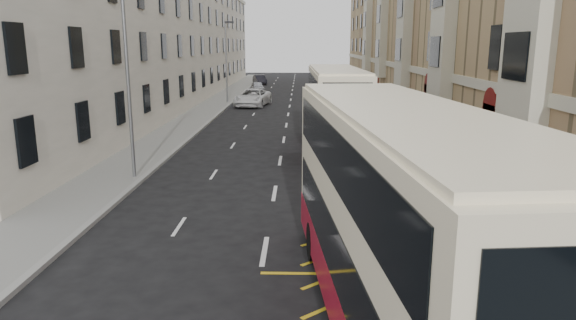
{
  "coord_description": "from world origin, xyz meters",
  "views": [
    {
      "loc": [
        1.03,
        -10.13,
        5.96
      ],
      "look_at": [
        0.63,
        6.76,
        2.13
      ],
      "focal_mm": 32.0,
      "sensor_mm": 36.0,
      "label": 1
    }
  ],
  "objects_px": {
    "street_lamp_near": "(129,75)",
    "car_red": "(317,81)",
    "litter_bin": "(564,302)",
    "pedestrian_far": "(488,218)",
    "double_decker_front": "(398,223)",
    "car_dark": "(260,80)",
    "double_decker_rear": "(335,109)",
    "car_silver": "(258,87)",
    "street_lamp_far": "(227,57)",
    "white_van": "(253,97)"
  },
  "relations": [
    {
      "from": "street_lamp_near",
      "to": "car_red",
      "type": "distance_m",
      "value": 55.14
    },
    {
      "from": "car_red",
      "to": "litter_bin",
      "type": "bearing_deg",
      "value": 90.7
    },
    {
      "from": "litter_bin",
      "to": "pedestrian_far",
      "type": "bearing_deg",
      "value": 93.29
    },
    {
      "from": "double_decker_front",
      "to": "car_red",
      "type": "distance_m",
      "value": 66.41
    },
    {
      "from": "double_decker_front",
      "to": "car_dark",
      "type": "relative_size",
      "value": 2.9
    },
    {
      "from": "street_lamp_near",
      "to": "pedestrian_far",
      "type": "height_order",
      "value": "street_lamp_near"
    },
    {
      "from": "double_decker_rear",
      "to": "car_silver",
      "type": "relative_size",
      "value": 3.05
    },
    {
      "from": "double_decker_front",
      "to": "car_red",
      "type": "height_order",
      "value": "double_decker_front"
    },
    {
      "from": "car_silver",
      "to": "car_red",
      "type": "height_order",
      "value": "car_red"
    },
    {
      "from": "street_lamp_far",
      "to": "litter_bin",
      "type": "height_order",
      "value": "street_lamp_far"
    },
    {
      "from": "car_dark",
      "to": "white_van",
      "type": "bearing_deg",
      "value": -102.38
    },
    {
      "from": "street_lamp_near",
      "to": "double_decker_front",
      "type": "bearing_deg",
      "value": -52.67
    },
    {
      "from": "pedestrian_far",
      "to": "car_red",
      "type": "bearing_deg",
      "value": -69.97
    },
    {
      "from": "double_decker_front",
      "to": "car_red",
      "type": "xyz_separation_m",
      "value": [
        0.54,
        66.38,
        -1.78
      ]
    },
    {
      "from": "litter_bin",
      "to": "car_silver",
      "type": "bearing_deg",
      "value": 101.35
    },
    {
      "from": "pedestrian_far",
      "to": "white_van",
      "type": "bearing_deg",
      "value": -57.05
    },
    {
      "from": "double_decker_front",
      "to": "car_silver",
      "type": "height_order",
      "value": "double_decker_front"
    },
    {
      "from": "car_silver",
      "to": "pedestrian_far",
      "type": "bearing_deg",
      "value": -89.62
    },
    {
      "from": "street_lamp_far",
      "to": "white_van",
      "type": "xyz_separation_m",
      "value": [
        2.73,
        -1.94,
        -3.8
      ]
    },
    {
      "from": "pedestrian_far",
      "to": "car_dark",
      "type": "distance_m",
      "value": 64.55
    },
    {
      "from": "street_lamp_near",
      "to": "double_decker_front",
      "type": "relative_size",
      "value": 0.65
    },
    {
      "from": "double_decker_front",
      "to": "double_decker_rear",
      "type": "height_order",
      "value": "double_decker_front"
    },
    {
      "from": "street_lamp_far",
      "to": "car_red",
      "type": "relative_size",
      "value": 1.75
    },
    {
      "from": "double_decker_rear",
      "to": "litter_bin",
      "type": "xyz_separation_m",
      "value": [
        3.63,
        -18.88,
        -1.76
      ]
    },
    {
      "from": "street_lamp_near",
      "to": "car_silver",
      "type": "height_order",
      "value": "street_lamp_near"
    },
    {
      "from": "double_decker_rear",
      "to": "double_decker_front",
      "type": "bearing_deg",
      "value": -91.22
    },
    {
      "from": "street_lamp_far",
      "to": "litter_bin",
      "type": "distance_m",
      "value": 44.18
    },
    {
      "from": "street_lamp_near",
      "to": "double_decker_front",
      "type": "xyz_separation_m",
      "value": [
        9.37,
        -12.29,
        -2.19
      ]
    },
    {
      "from": "white_van",
      "to": "car_red",
      "type": "distance_m",
      "value": 27.0
    },
    {
      "from": "litter_bin",
      "to": "car_red",
      "type": "xyz_separation_m",
      "value": [
        -3.09,
        66.12,
        0.06
      ]
    },
    {
      "from": "car_silver",
      "to": "street_lamp_far",
      "type": "bearing_deg",
      "value": -110.47
    },
    {
      "from": "double_decker_front",
      "to": "car_red",
      "type": "relative_size",
      "value": 2.67
    },
    {
      "from": "street_lamp_near",
      "to": "double_decker_rear",
      "type": "distance_m",
      "value": 11.83
    },
    {
      "from": "car_red",
      "to": "car_dark",
      "type": "bearing_deg",
      "value": -10.98
    },
    {
      "from": "litter_bin",
      "to": "car_dark",
      "type": "xyz_separation_m",
      "value": [
        -11.72,
        67.49,
        0.09
      ]
    },
    {
      "from": "street_lamp_far",
      "to": "car_red",
      "type": "bearing_deg",
      "value": 67.62
    },
    {
      "from": "street_lamp_near",
      "to": "street_lamp_far",
      "type": "distance_m",
      "value": 30.0
    },
    {
      "from": "street_lamp_far",
      "to": "white_van",
      "type": "relative_size",
      "value": 1.33
    },
    {
      "from": "litter_bin",
      "to": "pedestrian_far",
      "type": "distance_m",
      "value": 4.01
    },
    {
      "from": "street_lamp_far",
      "to": "double_decker_rear",
      "type": "height_order",
      "value": "street_lamp_far"
    },
    {
      "from": "street_lamp_far",
      "to": "car_red",
      "type": "xyz_separation_m",
      "value": [
        9.92,
        24.09,
        -3.97
      ]
    },
    {
      "from": "white_van",
      "to": "car_silver",
      "type": "height_order",
      "value": "white_van"
    },
    {
      "from": "street_lamp_far",
      "to": "double_decker_rear",
      "type": "relative_size",
      "value": 0.68
    },
    {
      "from": "litter_bin",
      "to": "pedestrian_far",
      "type": "xyz_separation_m",
      "value": [
        -0.23,
        3.98,
        0.48
      ]
    },
    {
      "from": "street_lamp_near",
      "to": "car_silver",
      "type": "bearing_deg",
      "value": 87.32
    },
    {
      "from": "litter_bin",
      "to": "car_silver",
      "type": "distance_m",
      "value": 55.94
    },
    {
      "from": "pedestrian_far",
      "to": "car_dark",
      "type": "bearing_deg",
      "value": -62.35
    },
    {
      "from": "street_lamp_far",
      "to": "double_decker_rear",
      "type": "xyz_separation_m",
      "value": [
        9.38,
        -23.15,
        -2.27
      ]
    },
    {
      "from": "car_dark",
      "to": "car_red",
      "type": "height_order",
      "value": "car_dark"
    },
    {
      "from": "white_van",
      "to": "car_silver",
      "type": "xyz_separation_m",
      "value": [
        -0.73,
        14.76,
        -0.18
      ]
    }
  ]
}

